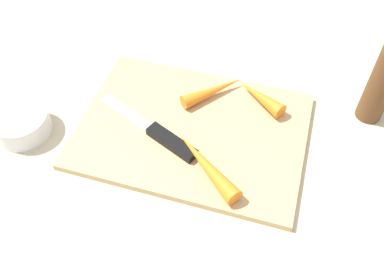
% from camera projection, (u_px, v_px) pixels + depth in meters
% --- Properties ---
extents(ground_plane, '(1.40, 1.40, 0.00)m').
position_uv_depth(ground_plane, '(192.00, 133.00, 0.70)').
color(ground_plane, '#C6B793').
extents(cutting_board, '(0.36, 0.26, 0.01)m').
position_uv_depth(cutting_board, '(192.00, 130.00, 0.70)').
color(cutting_board, tan).
rests_on(cutting_board, ground_plane).
extents(knife, '(0.19, 0.10, 0.01)m').
position_uv_depth(knife, '(165.00, 138.00, 0.67)').
color(knife, '#B7B7BC').
rests_on(knife, cutting_board).
extents(carrot_medium, '(0.10, 0.10, 0.02)m').
position_uv_depth(carrot_medium, '(213.00, 91.00, 0.73)').
color(carrot_medium, orange).
rests_on(carrot_medium, cutting_board).
extents(carrot_shortest, '(0.09, 0.07, 0.03)m').
position_uv_depth(carrot_shortest, '(260.00, 97.00, 0.72)').
color(carrot_shortest, orange).
rests_on(carrot_shortest, cutting_board).
extents(carrot_longest, '(0.13, 0.11, 0.03)m').
position_uv_depth(carrot_longest, '(206.00, 165.00, 0.63)').
color(carrot_longest, orange).
rests_on(carrot_longest, cutting_board).
extents(small_bowl, '(0.09, 0.09, 0.04)m').
position_uv_depth(small_bowl, '(21.00, 123.00, 0.69)').
color(small_bowl, silver).
rests_on(small_bowl, ground_plane).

